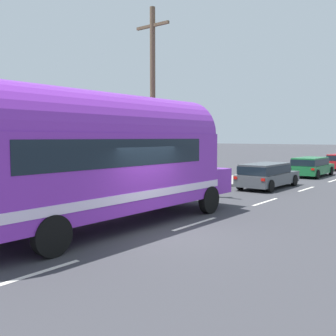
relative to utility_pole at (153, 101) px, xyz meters
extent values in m
plane|color=#38383D|center=(4.45, -4.83, -4.42)|extent=(300.00, 300.00, 0.00)
cube|color=silver|center=(4.45, -9.08, -4.42)|extent=(0.14, 2.40, 0.01)
cube|color=silver|center=(4.45, -3.14, -4.42)|extent=(0.14, 2.40, 0.01)
cube|color=silver|center=(4.45, 2.25, -4.42)|extent=(0.14, 2.40, 0.01)
cube|color=silver|center=(4.45, 7.54, -4.42)|extent=(0.14, 2.40, 0.01)
cube|color=silver|center=(4.45, 12.87, -4.42)|extent=(0.14, 2.40, 0.01)
cube|color=silver|center=(0.85, 7.17, -4.42)|extent=(0.12, 80.00, 0.01)
cube|color=gray|center=(-0.42, 5.17, -4.35)|extent=(2.54, 90.00, 0.15)
cylinder|color=brown|center=(0.00, 0.00, -0.17)|extent=(0.24, 0.24, 8.50)
cube|color=brown|center=(0.00, 0.00, 3.28)|extent=(1.80, 0.12, 0.12)
cube|color=purple|center=(2.64, -5.32, -2.67)|extent=(2.63, 8.73, 2.30)
cylinder|color=purple|center=(2.64, -5.32, -1.52)|extent=(2.58, 8.63, 2.45)
cube|color=purple|center=(2.71, -0.32, -3.35)|extent=(2.28, 1.33, 0.95)
cube|color=silver|center=(2.64, -5.32, -3.32)|extent=(2.67, 8.77, 0.24)
cube|color=black|center=(2.64, -5.62, -2.07)|extent=(2.63, 6.93, 0.76)
cube|color=black|center=(2.70, -0.92, -2.02)|extent=(2.14, 0.13, 0.96)
cube|color=silver|center=(2.72, 0.37, -3.47)|extent=(0.90, 0.11, 0.56)
cylinder|color=black|center=(1.53, -1.36, -3.92)|extent=(0.27, 1.00, 1.00)
cylinder|color=black|center=(3.87, -1.39, -3.92)|extent=(0.27, 1.00, 1.00)
cylinder|color=black|center=(1.43, -8.05, -3.92)|extent=(0.27, 1.00, 1.00)
cylinder|color=black|center=(3.77, -8.08, -3.92)|extent=(0.27, 1.00, 1.00)
cube|color=#474C51|center=(2.59, 6.81, -3.90)|extent=(1.78, 4.80, 0.60)
cube|color=#474C51|center=(2.59, 6.33, -3.33)|extent=(1.57, 3.35, 0.55)
cube|color=black|center=(2.59, 6.33, -3.36)|extent=(1.63, 3.39, 0.43)
cube|color=red|center=(1.84, 4.40, -3.72)|extent=(0.20, 0.04, 0.14)
cube|color=red|center=(3.36, 4.41, -3.72)|extent=(0.20, 0.04, 0.14)
cylinder|color=black|center=(1.75, 8.50, -4.10)|extent=(0.20, 0.64, 0.64)
cylinder|color=black|center=(3.43, 8.51, -4.10)|extent=(0.20, 0.64, 0.64)
cylinder|color=black|center=(1.76, 5.11, -4.10)|extent=(0.20, 0.64, 0.64)
cylinder|color=black|center=(3.44, 5.12, -4.10)|extent=(0.20, 0.64, 0.64)
cube|color=#196633|center=(2.45, 14.76, -3.90)|extent=(1.83, 4.78, 0.60)
cube|color=#196633|center=(2.46, 14.28, -3.33)|extent=(1.62, 3.33, 0.55)
cube|color=black|center=(2.46, 14.28, -3.36)|extent=(1.68, 3.37, 0.43)
cube|color=red|center=(1.70, 12.36, -3.72)|extent=(0.20, 0.04, 0.14)
cube|color=red|center=(3.25, 12.37, -3.72)|extent=(0.20, 0.04, 0.14)
cylinder|color=black|center=(1.59, 16.43, -4.10)|extent=(0.21, 0.64, 0.64)
cylinder|color=black|center=(3.29, 16.45, -4.10)|extent=(0.21, 0.64, 0.64)
cylinder|color=black|center=(1.61, 13.07, -4.10)|extent=(0.21, 0.64, 0.64)
cylinder|color=black|center=(3.32, 13.08, -4.10)|extent=(0.21, 0.64, 0.64)
cube|color=red|center=(1.94, 19.78, -3.72)|extent=(0.20, 0.04, 0.14)
cylinder|color=black|center=(1.87, 20.49, -4.10)|extent=(0.21, 0.64, 0.64)
camera|label=1|loc=(11.32, -13.35, -1.65)|focal=41.37mm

